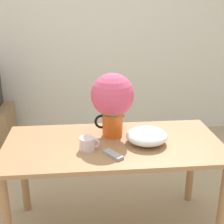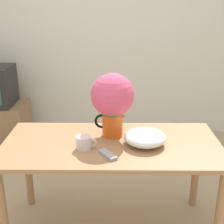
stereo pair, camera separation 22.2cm
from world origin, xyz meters
name	(u,v)px [view 2 (the right image)]	position (x,y,z in m)	size (l,w,h in m)	color
wall_back	(99,31)	(0.00, 2.07, 1.30)	(8.00, 0.05, 2.60)	silver
table	(111,156)	(0.17, 0.16, 0.63)	(1.51, 0.73, 0.73)	#A3754C
flower_vase	(112,100)	(0.18, 0.28, 1.01)	(0.31, 0.31, 0.46)	#E05619
coffee_mug	(84,143)	(-0.01, 0.07, 0.78)	(0.14, 0.10, 0.09)	silver
white_bowl	(145,137)	(0.40, 0.14, 0.78)	(0.29, 0.29, 0.10)	white
remote_control	(108,155)	(0.15, -0.04, 0.74)	(0.13, 0.16, 0.02)	#999999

